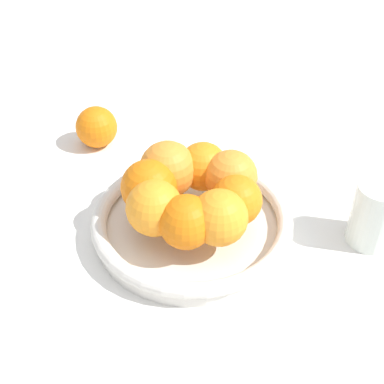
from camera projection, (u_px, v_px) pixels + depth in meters
The scene contains 5 objects.
ground_plane at pixel (192, 232), 0.72m from camera, with size 4.00×4.00×0.00m, color white.
fruit_bowl at pixel (192, 222), 0.71m from camera, with size 0.27×0.27×0.03m.
orange_pile at pixel (191, 191), 0.68m from camera, with size 0.18×0.18×0.08m.
stray_orange at pixel (97, 127), 0.86m from camera, with size 0.07×0.07×0.07m, color orange.
drinking_glass at pixel (375, 214), 0.68m from camera, with size 0.06×0.06×0.09m, color silver.
Camera 1 is at (-0.32, 0.42, 0.50)m, focal length 50.00 mm.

